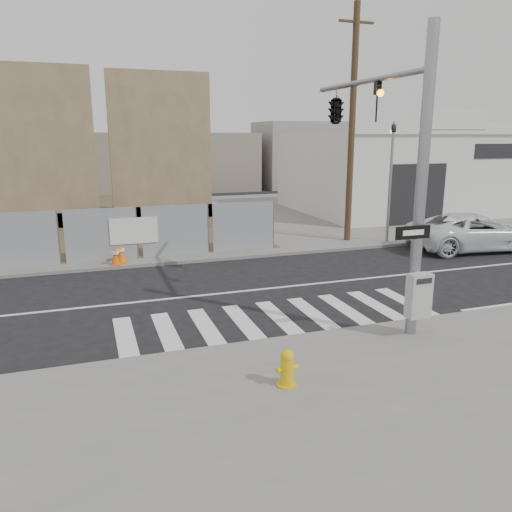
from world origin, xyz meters
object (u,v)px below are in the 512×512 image
object	(u,v)px
traffic_cone_c	(121,253)
suv	(474,232)
fire_hydrant	(287,368)
traffic_cone_d	(115,256)
signal_pole	(360,134)
auto_shop	(396,172)

from	to	relation	value
traffic_cone_c	suv	bearing A→B (deg)	-8.14
fire_hydrant	traffic_cone_d	size ratio (longest dim) A/B	1.03
signal_pole	auto_shop	xyz separation A→B (m)	(11.50, 15.01, -2.25)
fire_hydrant	signal_pole	bearing A→B (deg)	26.90
auto_shop	fire_hydrant	world-z (taller)	auto_shop
signal_pole	suv	world-z (taller)	signal_pole
suv	traffic_cone_d	xyz separation A→B (m)	(-14.62, 1.81, -0.31)
fire_hydrant	traffic_cone_d	bearing A→B (deg)	82.22
signal_pole	auto_shop	world-z (taller)	signal_pole
traffic_cone_c	traffic_cone_d	distance (m)	0.33
suv	fire_hydrant	bearing A→B (deg)	132.42
fire_hydrant	suv	bearing A→B (deg)	14.48
signal_pole	suv	bearing A→B (deg)	28.09
fire_hydrant	traffic_cone_c	xyz separation A→B (m)	(-2.25, 10.73, 0.00)
signal_pole	auto_shop	distance (m)	19.04
auto_shop	suv	world-z (taller)	auto_shop
traffic_cone_d	traffic_cone_c	bearing A→B (deg)	49.34
signal_pole	auto_shop	size ratio (longest dim) A/B	0.58
auto_shop	fire_hydrant	size ratio (longest dim) A/B	16.37
suv	traffic_cone_d	world-z (taller)	suv
suv	auto_shop	bearing A→B (deg)	-9.71
auto_shop	suv	size ratio (longest dim) A/B	2.14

